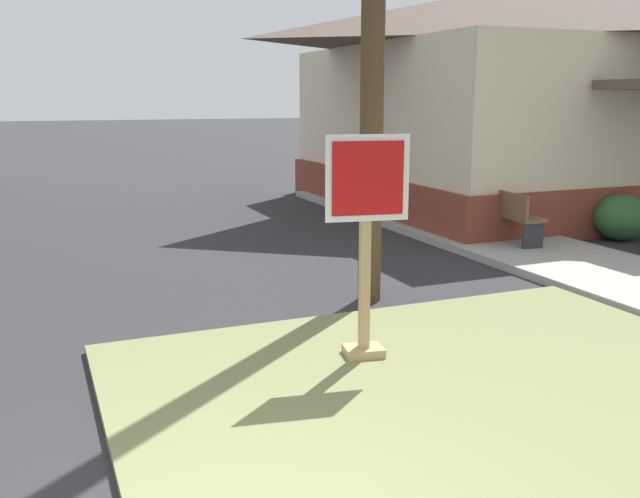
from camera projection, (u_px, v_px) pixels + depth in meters
grass_corner_patch at (470, 394)px, 5.83m from camera, size 5.79×4.69×0.08m
sidewalk_strip at (541, 253)px, 11.00m from camera, size 2.20×16.12×0.12m
stop_sign at (366, 250)px, 6.37m from camera, size 0.76×0.34×2.07m
manhole_cover at (216, 359)px, 6.70m from camera, size 0.70×0.70×0.02m
street_bench at (506, 213)px, 11.62m from camera, size 0.53×1.58×0.85m
corner_house at (566, 89)px, 16.37m from camera, size 11.18×9.49×5.21m
shrub_near_porch at (621, 217)px, 12.24m from camera, size 0.94×0.94×0.82m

